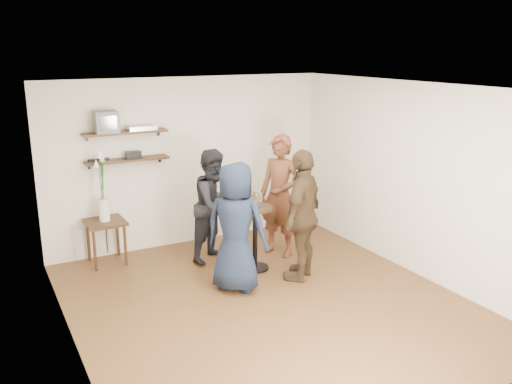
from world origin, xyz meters
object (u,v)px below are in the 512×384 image
at_px(dvd_deck, 141,128).
at_px(radio, 133,155).
at_px(drinks_table, 255,229).
at_px(person_plaid, 280,196).
at_px(person_brown, 303,215).
at_px(side_table, 105,228).
at_px(person_dark, 215,205).
at_px(crt_monitor, 106,122).
at_px(person_navy, 236,227).

height_order(dvd_deck, radio, dvd_deck).
distance_m(drinks_table, person_plaid, 0.76).
xyz_separation_m(dvd_deck, person_brown, (1.54, -1.92, -1.01)).
distance_m(radio, person_plaid, 2.22).
height_order(side_table, person_brown, person_brown).
xyz_separation_m(person_plaid, person_dark, (-0.93, 0.27, -0.08)).
distance_m(dvd_deck, person_plaid, 2.24).
distance_m(side_table, drinks_table, 2.15).
relative_size(radio, drinks_table, 0.24).
distance_m(crt_monitor, person_navy, 2.45).
bearing_deg(crt_monitor, drinks_table, -40.08).
bearing_deg(person_navy, person_plaid, -95.99).
bearing_deg(person_plaid, person_navy, -84.01).
xyz_separation_m(dvd_deck, drinks_table, (1.13, -1.37, -1.31)).
relative_size(radio, side_table, 0.34).
bearing_deg(crt_monitor, person_navy, -58.75).
relative_size(radio, person_navy, 0.13).
distance_m(crt_monitor, person_plaid, 2.69).
relative_size(radio, person_plaid, 0.12).
distance_m(dvd_deck, person_navy, 2.20).
height_order(crt_monitor, person_navy, crt_monitor).
xyz_separation_m(person_plaid, person_brown, (-0.18, -0.90, -0.02)).
bearing_deg(person_brown, crt_monitor, -80.26).
height_order(crt_monitor, person_brown, crt_monitor).
relative_size(radio, person_dark, 0.13).
height_order(side_table, person_plaid, person_plaid).
bearing_deg(side_table, drinks_table, -33.85).
xyz_separation_m(side_table, person_navy, (1.27, -1.66, 0.30)).
bearing_deg(side_table, crt_monitor, 48.76).
xyz_separation_m(crt_monitor, person_dark, (1.30, -0.76, -1.20)).
bearing_deg(drinks_table, dvd_deck, 129.46).
bearing_deg(crt_monitor, person_dark, -30.30).
height_order(side_table, drinks_table, drinks_table).
bearing_deg(radio, person_dark, -38.91).
distance_m(person_plaid, person_navy, 1.38).
bearing_deg(person_plaid, side_table, -139.45).
distance_m(person_dark, person_navy, 1.09).
bearing_deg(person_plaid, radio, -148.55).
distance_m(crt_monitor, person_brown, 3.03).
bearing_deg(crt_monitor, person_plaid, -24.70).
relative_size(radio, person_brown, 0.12).
xyz_separation_m(dvd_deck, radio, (-0.14, 0.00, -0.38)).
height_order(side_table, person_dark, person_dark).
bearing_deg(drinks_table, radio, 132.82).
distance_m(radio, drinks_table, 2.09).
relative_size(dvd_deck, drinks_table, 0.44).
height_order(radio, person_plaid, person_plaid).
relative_size(person_navy, person_brown, 0.95).
distance_m(crt_monitor, drinks_table, 2.56).
xyz_separation_m(crt_monitor, side_table, (-0.15, -0.17, -1.48)).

